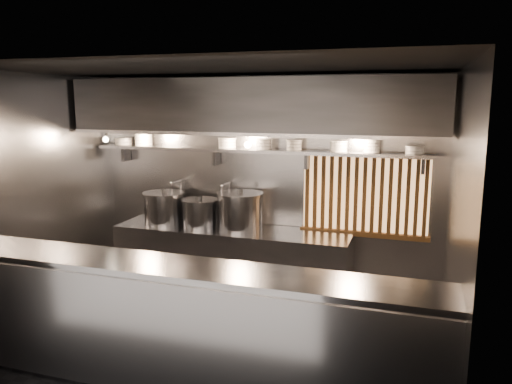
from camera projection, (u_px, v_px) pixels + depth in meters
The scene contains 25 objects.
floor at pixel (221, 339), 5.30m from camera, with size 4.50×4.50×0.00m, color black.
ceiling at pixel (217, 68), 4.79m from camera, with size 4.50×4.50×0.00m, color black.
wall_back at pixel (263, 186), 6.45m from camera, with size 4.50×4.50×0.00m, color gray.
wall_left at pixel (38, 197), 5.73m from camera, with size 3.00×3.00×0.00m, color gray.
wall_right at pixel (457, 228), 4.36m from camera, with size 3.00×3.00×0.00m, color gray.
serving_counter at pixel (178, 328), 4.30m from camera, with size 4.50×0.56×1.13m.
cooking_bench at pixel (232, 263), 6.37m from camera, with size 3.00×0.70×0.90m, color #95959A.
bowl_shelf at pixel (259, 151), 6.19m from camera, with size 4.40×0.34×0.04m, color #95959A.
exhaust_hood at pixel (253, 106), 5.89m from camera, with size 4.40×0.81×0.65m.
wood_screen at pixel (365, 194), 6.01m from camera, with size 1.56×0.09×1.04m.
faucet_left at pixel (178, 190), 6.69m from camera, with size 0.04×0.30×0.50m.
faucet_right at pixel (227, 193), 6.48m from camera, with size 0.04×0.30×0.50m.
heat_lamp at pixel (104, 135), 6.30m from camera, with size 0.25×0.35×0.20m.
pendant_bulb at pixel (248, 145), 6.09m from camera, with size 0.09×0.09×0.19m.
stock_pot_left at pixel (200, 213), 6.39m from camera, with size 0.60×0.60×0.39m.
stock_pot_mid at pixel (164, 207), 6.57m from camera, with size 0.71×0.71×0.45m.
stock_pot_right at pixel (240, 211), 6.25m from camera, with size 0.71×0.71×0.50m.
bowl_stack_0 at pixel (123, 141), 6.77m from camera, with size 0.24×0.24×0.09m.
bowl_stack_1 at pixel (144, 139), 6.67m from camera, with size 0.25×0.25×0.17m.
bowl_stack_2 at pixel (227, 143), 6.30m from camera, with size 0.24×0.24×0.13m.
bowl_stack_3 at pixel (264, 144), 6.16m from camera, with size 0.21×0.21×0.13m.
bowl_stack_4 at pixel (294, 145), 6.04m from camera, with size 0.20×0.20×0.13m.
bowl_stack_5 at pixel (339, 146), 5.87m from camera, with size 0.21×0.21×0.13m.
bowl_stack_6 at pixel (372, 145), 5.75m from camera, with size 0.21×0.21×0.17m.
bowl_stack_7 at pixel (415, 150), 5.62m from camera, with size 0.22×0.22×0.09m.
Camera 1 is at (1.88, -4.57, 2.50)m, focal length 35.00 mm.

